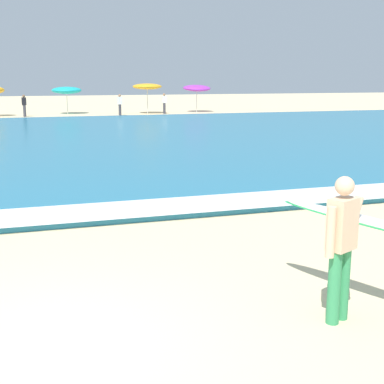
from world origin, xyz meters
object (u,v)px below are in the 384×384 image
beach_umbrella_2 (67,90)px  beach_umbrella_4 (197,88)px  beach_umbrella_3 (147,87)px  beachgoer_near_row_right (164,103)px  beachgoer_near_row_left (24,105)px  beachgoer_near_row_mid (120,104)px  surfer_with_board (353,233)px

beach_umbrella_2 → beach_umbrella_4: beach_umbrella_4 is taller
beach_umbrella_2 → beach_umbrella_4: 10.31m
beach_umbrella_3 → beachgoer_near_row_right: beach_umbrella_3 is taller
beach_umbrella_4 → beach_umbrella_2: bearing=175.2°
beachgoer_near_row_left → beachgoer_near_row_mid: 6.83m
surfer_with_board → beachgoer_near_row_mid: 34.55m
beach_umbrella_4 → beachgoer_near_row_right: size_ratio=1.44×
beach_umbrella_3 → beachgoer_near_row_right: 1.83m
beach_umbrella_3 → beachgoer_near_row_right: bearing=-25.7°
beachgoer_near_row_mid → beachgoer_near_row_right: size_ratio=1.00×
beachgoer_near_row_left → beachgoer_near_row_right: same height
surfer_with_board → beachgoer_near_row_mid: bearing=84.6°
beachgoer_near_row_right → beachgoer_near_row_left: bearing=-179.6°
beach_umbrella_4 → beachgoer_near_row_right: beach_umbrella_4 is taller
beach_umbrella_4 → beachgoer_near_row_mid: (-6.72, -2.30, -1.09)m
beachgoer_near_row_left → beach_umbrella_4: bearing=5.4°
beachgoer_near_row_left → beach_umbrella_3: bearing=4.1°
beach_umbrella_4 → beachgoer_near_row_right: 3.44m
beach_umbrella_2 → beach_umbrella_3: 6.20m
surfer_with_board → beach_umbrella_4: bearing=74.8°
beach_umbrella_2 → beachgoer_near_row_mid: bearing=-41.7°
beachgoer_near_row_left → beachgoer_near_row_right: size_ratio=1.00×
beachgoer_near_row_left → beachgoer_near_row_right: (10.43, 0.08, 0.00)m
beach_umbrella_2 → beachgoer_near_row_right: size_ratio=1.44×
beach_umbrella_2 → beachgoer_near_row_right: beach_umbrella_2 is taller
surfer_with_board → beach_umbrella_4: (9.97, 36.69, 0.90)m
beach_umbrella_3 → beachgoer_near_row_mid: bearing=-145.5°
beach_umbrella_3 → beachgoer_near_row_left: bearing=-175.9°
beach_umbrella_4 → beachgoer_near_row_right: bearing=-158.7°
beach_umbrella_3 → beach_umbrella_4: bearing=8.1°
beachgoer_near_row_left → beach_umbrella_2: bearing=33.5°
beach_umbrella_3 → surfer_with_board: bearing=-99.0°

